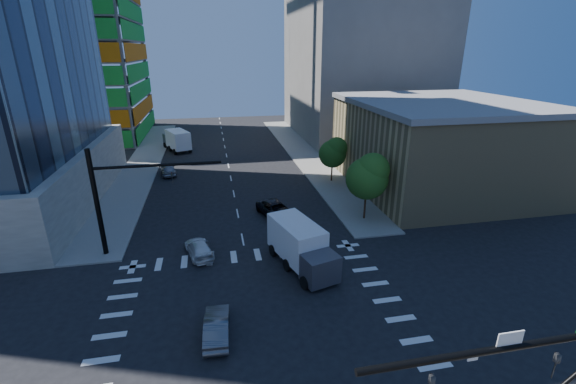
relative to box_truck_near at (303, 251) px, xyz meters
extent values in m
plane|color=black|center=(-4.25, -6.18, -1.55)|extent=(160.00, 160.00, 0.00)
cube|color=silver|center=(-4.25, -6.18, -1.54)|extent=(20.00, 20.00, 0.01)
cube|color=gray|center=(8.25, 33.82, -1.47)|extent=(5.00, 60.00, 0.15)
cube|color=gray|center=(-16.75, 33.82, -1.47)|extent=(5.00, 60.00, 0.15)
cube|color=green|center=(-19.15, 55.82, 22.95)|extent=(0.12, 24.00, 49.00)
cube|color=tan|center=(20.75, 15.82, 3.45)|extent=(20.00, 22.00, 10.00)
cube|color=gray|center=(20.75, 15.82, 8.75)|extent=(20.50, 22.50, 0.60)
cube|color=slate|center=(22.75, 48.82, 12.45)|extent=(24.00, 30.00, 28.00)
cylinder|color=black|center=(2.25, -17.68, 6.00)|extent=(10.00, 0.24, 0.24)
imported|color=black|center=(4.25, -17.68, 4.90)|extent=(0.16, 0.20, 1.00)
cube|color=white|center=(2.25, -17.68, 6.35)|extent=(0.90, 0.04, 0.50)
cylinder|color=black|center=(-15.75, 5.32, 3.10)|extent=(0.40, 0.40, 9.00)
cylinder|color=black|center=(-10.75, 5.32, 6.00)|extent=(10.00, 0.24, 0.24)
imported|color=black|center=(-9.75, 5.32, 4.90)|extent=(0.16, 0.20, 1.00)
cylinder|color=#382316|center=(8.25, 7.82, -0.26)|extent=(0.20, 0.20, 2.27)
sphere|color=#134813|center=(8.25, 7.82, 2.83)|extent=(4.16, 4.16, 4.16)
sphere|color=#457928|center=(8.65, 7.52, 3.80)|extent=(3.25, 3.25, 3.25)
cylinder|color=#382316|center=(8.55, 19.82, -0.43)|extent=(0.20, 0.20, 1.92)
sphere|color=#134813|center=(8.55, 19.82, 2.18)|extent=(3.52, 3.52, 3.52)
sphere|color=#457928|center=(8.95, 19.52, 3.00)|extent=(2.75, 2.75, 2.75)
imported|color=black|center=(-0.40, 10.22, -0.79)|extent=(3.98, 5.91, 1.51)
imported|color=white|center=(-8.05, 3.70, -0.91)|extent=(2.83, 4.71, 1.28)
imported|color=gray|center=(-12.54, 27.02, -0.77)|extent=(2.66, 4.83, 1.56)
imported|color=#56575C|center=(-6.83, -6.44, -0.86)|extent=(1.67, 4.22, 1.37)
cube|color=white|center=(0.00, 0.00, 0.53)|extent=(4.03, 5.97, 2.84)
cube|color=#424149|center=(0.00, 0.00, -0.18)|extent=(2.96, 2.58, 2.08)
cube|color=white|center=(-12.35, 41.03, 0.54)|extent=(4.51, 6.08, 2.85)
cube|color=#424149|center=(-12.35, 41.03, -0.18)|extent=(3.08, 2.78, 2.09)
camera|label=1|loc=(-6.33, -25.66, 14.72)|focal=24.00mm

